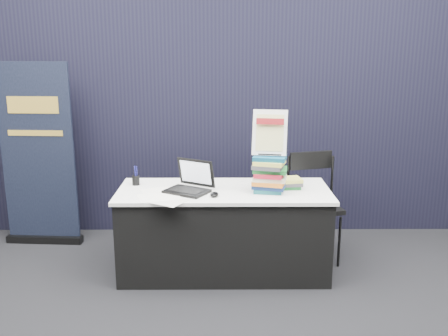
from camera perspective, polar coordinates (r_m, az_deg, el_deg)
floor at (r=4.02m, az=0.03°, el=-15.03°), size 8.00×8.00×0.00m
wall_back at (r=7.52m, az=-0.16°, el=12.46°), size 8.00×0.02×3.50m
drape_partition at (r=5.17m, az=-0.07°, el=5.64°), size 6.00×0.08×2.40m
display_table at (r=4.36m, az=-0.01°, el=-7.18°), size 1.80×0.75×0.75m
laptop at (r=4.19m, az=-4.25°, el=-1.83°), size 0.42×0.42×0.26m
mouse at (r=4.05m, az=-1.11°, el=-3.03°), size 0.08×0.11×0.03m
brochure_left at (r=4.23m, az=-7.62°, el=-2.61°), size 0.32×0.28×0.00m
brochure_mid at (r=3.97m, az=-6.76°, el=-3.70°), size 0.39×0.36×0.00m
brochure_right at (r=4.06m, az=-7.44°, el=-3.31°), size 0.39×0.32×0.00m
pen_cup at (r=4.43m, az=-10.05°, el=-1.39°), size 0.08×0.08×0.08m
book_stack_tall at (r=4.14m, az=5.18°, el=-0.70°), size 0.29×0.24×0.31m
book_stack_short at (r=4.31m, az=7.37°, el=-1.68°), size 0.22×0.18×0.09m
info_sign at (r=4.10m, az=5.25°, el=3.98°), size 0.30×0.16×0.38m
pullup_banner at (r=5.19m, az=-20.40°, el=0.25°), size 0.77×0.15×1.80m
stacking_chair at (r=4.70m, az=10.08°, el=-3.73°), size 0.53×0.54×0.97m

